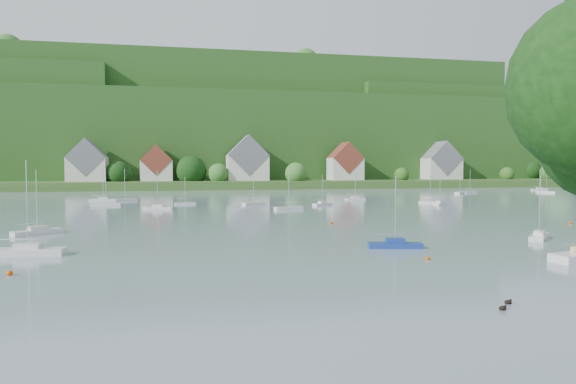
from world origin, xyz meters
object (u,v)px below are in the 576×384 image
at_px(near_sailboat_1, 395,244).
at_px(near_sailboat_3, 539,236).
at_px(near_sailboat_6, 37,231).
at_px(near_sailboat_0, 28,251).

distance_m(near_sailboat_1, near_sailboat_3, 19.71).
relative_size(near_sailboat_3, near_sailboat_6, 0.92).
xyz_separation_m(near_sailboat_0, near_sailboat_6, (-3.27, 16.50, -0.03)).
bearing_deg(near_sailboat_0, near_sailboat_6, 107.43).
xyz_separation_m(near_sailboat_3, near_sailboat_6, (-59.88, 16.82, 0.02)).
relative_size(near_sailboat_1, near_sailboat_3, 1.01).
xyz_separation_m(near_sailboat_0, near_sailboat_1, (37.09, -3.00, -0.05)).
height_order(near_sailboat_1, near_sailboat_6, near_sailboat_6).
bearing_deg(near_sailboat_0, near_sailboat_3, 5.90).
bearing_deg(near_sailboat_0, near_sailboat_1, 1.60).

